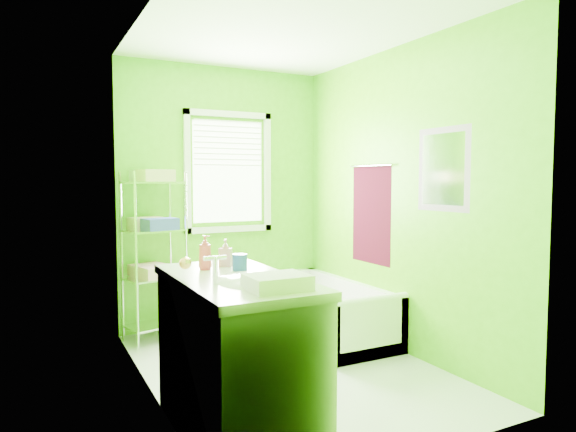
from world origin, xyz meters
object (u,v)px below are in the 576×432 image
vanity (237,352)px  toilet (217,300)px  wire_shelf_unit (155,237)px  bathtub (322,318)px

vanity → toilet: bearing=73.9°
vanity → wire_shelf_unit: bearing=90.2°
bathtub → toilet: bearing=149.9°
toilet → wire_shelf_unit: wire_shelf_unit is taller
bathtub → toilet: toilet is taller
bathtub → vanity: 2.03m
toilet → vanity: (-0.56, -1.92, 0.16)m
bathtub → wire_shelf_unit: wire_shelf_unit is taller
bathtub → wire_shelf_unit: (-1.43, 0.59, 0.78)m
wire_shelf_unit → toilet: bearing=-8.8°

